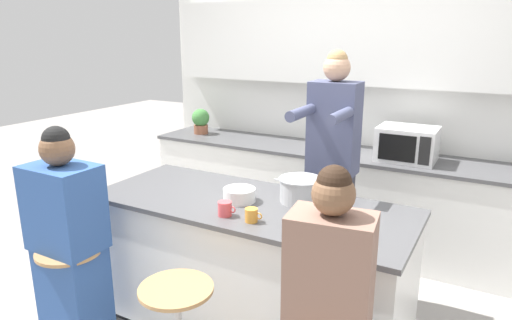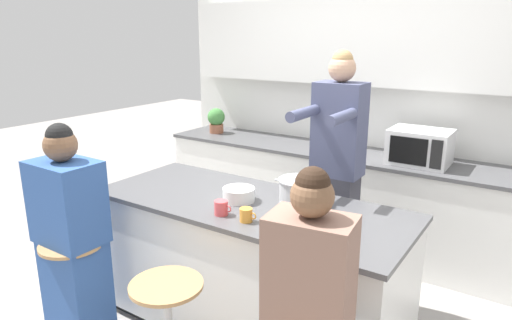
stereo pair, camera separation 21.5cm
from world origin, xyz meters
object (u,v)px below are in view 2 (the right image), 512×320
Objects in this scene: potted_plant at (216,120)px; cooking_pot at (300,191)px; bar_stool_leftmost at (77,289)px; microwave at (420,147)px; kitchen_island at (249,266)px; coffee_cup_near at (221,208)px; person_wrapped_blanket at (72,244)px; coffee_cup_far at (246,215)px; fruit_bowl at (329,239)px; person_cooking at (336,181)px.

cooking_pot is at bearing -38.29° from potted_plant.
microwave is at bearing 56.93° from bar_stool_leftmost.
coffee_cup_near is (-0.01, -0.26, 0.48)m from kitchen_island.
person_wrapped_blanket is at bearing -142.04° from cooking_pot.
potted_plant is at bearing 141.71° from cooking_pot.
potted_plant is (-2.10, 0.04, -0.00)m from microwave.
kitchen_island is 0.61m from cooking_pot.
potted_plant is at bearing 132.29° from coffee_cup_far.
coffee_cup_near is 1.08× the size of coffee_cup_far.
fruit_bowl is 1.78m from microwave.
coffee_cup_far is 1.82m from microwave.
person_cooking reaches higher than kitchen_island.
cooking_pot is at bearing 131.73° from fruit_bowl.
potted_plant is (-0.66, 2.24, 0.65)m from bar_stool_leftmost.
bar_stool_leftmost is at bearing -154.71° from coffee_cup_far.
coffee_cup_far is (0.96, 0.45, 0.56)m from bar_stool_leftmost.
coffee_cup_near reaches higher than bar_stool_leftmost.
microwave is at bearing 66.99° from person_cooking.
person_wrapped_blanket is (-0.02, 0.02, 0.29)m from bar_stool_leftmost.
coffee_cup_near is at bearing 30.09° from bar_stool_leftmost.
fruit_bowl is at bearing -2.74° from coffee_cup_near.
person_cooking reaches higher than coffee_cup_near.
person_cooking is 6.92× the size of potted_plant.
person_cooking is 5.09× the size of cooking_pot.
kitchen_island is 2.20m from potted_plant.
coffee_cup_far is (0.17, -0.00, -0.00)m from coffee_cup_near.
person_wrapped_blanket is (-0.82, -0.69, 0.22)m from kitchen_island.
potted_plant is at bearing 133.76° from kitchen_island.
kitchen_island is at bearing -113.00° from microwave.
person_wrapped_blanket reaches higher than kitchen_island.
person_cooking is at bearing 81.79° from coffee_cup_far.
person_wrapped_blanket reaches higher than fruit_bowl.
cooking_pot reaches higher than kitchen_island.
cooking_pot reaches higher than bar_stool_leftmost.
coffee_cup_far is (0.99, 0.43, 0.26)m from person_wrapped_blanket.
potted_plant reaches higher than kitchen_island.
person_cooking is 0.50m from cooking_pot.
bar_stool_leftmost is 0.38× the size of person_cooking.
person_cooking is at bearing -112.13° from microwave.
fruit_bowl is (0.40, -0.45, -0.04)m from cooking_pot.
kitchen_island is at bearing 121.98° from coffee_cup_far.
cooking_pot is at bearing 30.92° from kitchen_island.
coffee_cup_near reaches higher than kitchen_island.
potted_plant reaches higher than cooking_pot.
microwave is at bearing 56.75° from person_wrapped_blanket.
coffee_cup_near is at bearing 177.26° from fruit_bowl.
cooking_pot is (1.07, 0.87, 0.59)m from bar_stool_leftmost.
kitchen_island is at bearing -114.97° from person_cooking.
coffee_cup_far is at bearing -0.52° from coffee_cup_near.
person_cooking reaches higher than microwave.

